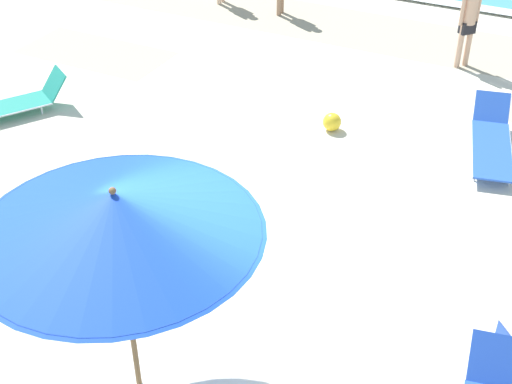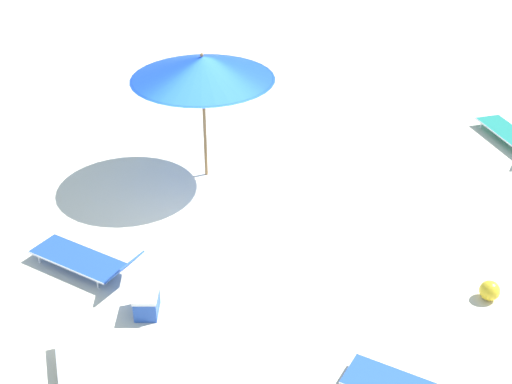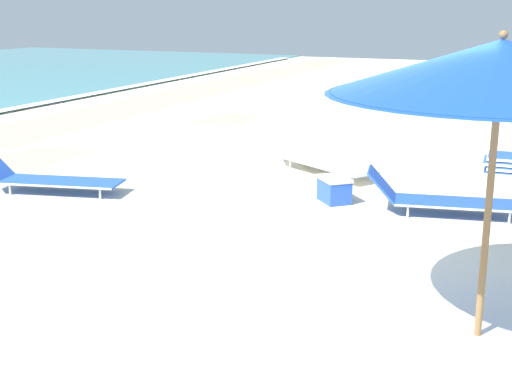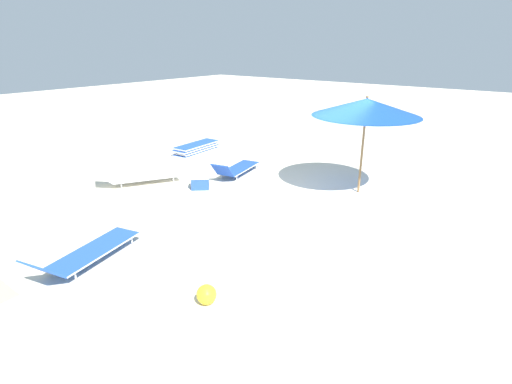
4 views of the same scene
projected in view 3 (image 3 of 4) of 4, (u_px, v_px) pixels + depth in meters
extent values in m
cube|color=beige|center=(364.00, 281.00, 7.54)|extent=(60.00, 60.00, 0.16)
cube|color=#B3A68B|center=(16.00, 163.00, 12.75)|extent=(2.91, 1.35, 0.00)
cube|color=#B3A68B|center=(227.00, 119.00, 17.57)|extent=(1.98, 1.24, 0.00)
cylinder|color=olive|center=(488.00, 208.00, 5.84)|extent=(0.06, 0.06, 2.28)
cone|color=blue|center=(501.00, 67.00, 5.55)|extent=(2.74, 2.74, 0.44)
cylinder|color=#13359C|center=(498.00, 94.00, 5.61)|extent=(2.66, 2.66, 0.01)
sphere|color=olive|center=(503.00, 35.00, 5.49)|extent=(0.07, 0.07, 0.07)
cube|color=white|center=(329.00, 164.00, 11.83)|extent=(1.46, 1.90, 0.03)
cylinder|color=silver|center=(315.00, 167.00, 11.66)|extent=(0.97, 1.61, 0.03)
cylinder|color=silver|center=(342.00, 162.00, 12.00)|extent=(0.97, 1.61, 0.03)
cube|color=white|center=(287.00, 144.00, 12.68)|extent=(0.73, 0.68, 0.36)
cylinder|color=silver|center=(347.00, 181.00, 11.15)|extent=(0.03, 0.03, 0.16)
cylinder|color=silver|center=(371.00, 176.00, 11.44)|extent=(0.03, 0.03, 0.16)
cylinder|color=silver|center=(290.00, 164.00, 12.28)|extent=(0.03, 0.03, 0.16)
cylinder|color=silver|center=(312.00, 161.00, 12.57)|extent=(0.03, 0.03, 0.16)
cube|color=blue|center=(457.00, 203.00, 9.55)|extent=(0.90, 1.74, 0.03)
cylinder|color=silver|center=(459.00, 209.00, 9.27)|extent=(0.35, 1.63, 0.03)
cylinder|color=silver|center=(456.00, 197.00, 9.84)|extent=(0.35, 1.63, 0.03)
cube|color=blue|center=(382.00, 184.00, 9.71)|extent=(0.64, 0.49, 0.43)
cylinder|color=silver|center=(509.00, 218.00, 9.20)|extent=(0.03, 0.03, 0.16)
cylinder|color=silver|center=(505.00, 207.00, 9.69)|extent=(0.03, 0.03, 0.16)
cylinder|color=silver|center=(408.00, 212.00, 9.47)|extent=(0.03, 0.03, 0.16)
cylinder|color=silver|center=(408.00, 202.00, 9.95)|extent=(0.03, 0.03, 0.16)
cube|color=blue|center=(62.00, 182.00, 10.70)|extent=(0.99, 1.91, 0.03)
cylinder|color=silver|center=(53.00, 186.00, 10.41)|extent=(0.44, 1.78, 0.03)
cylinder|color=silver|center=(70.00, 177.00, 10.98)|extent=(0.44, 1.78, 0.03)
cylinder|color=silver|center=(100.00, 194.00, 10.36)|extent=(0.03, 0.03, 0.16)
cylinder|color=silver|center=(113.00, 186.00, 10.84)|extent=(0.03, 0.03, 0.16)
cylinder|color=silver|center=(10.00, 190.00, 10.60)|extent=(0.03, 0.03, 0.16)
cylinder|color=silver|center=(27.00, 182.00, 11.09)|extent=(0.03, 0.03, 0.16)
cube|color=blue|center=(334.00, 191.00, 10.21)|extent=(0.58, 0.57, 0.32)
cube|color=white|center=(335.00, 179.00, 10.16)|extent=(0.61, 0.60, 0.05)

